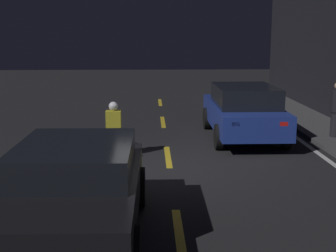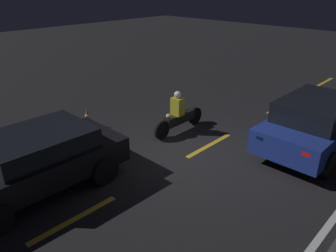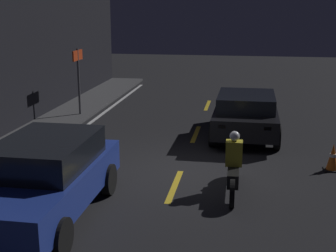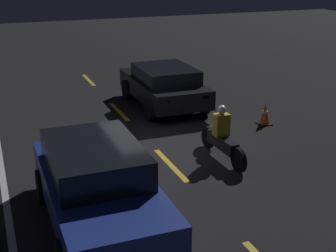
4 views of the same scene
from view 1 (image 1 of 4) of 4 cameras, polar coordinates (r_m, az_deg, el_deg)
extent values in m
plane|color=black|center=(10.51, 0.20, -5.18)|extent=(56.00, 56.00, 0.00)
cube|color=gold|center=(20.29, -0.98, 2.90)|extent=(2.00, 0.14, 0.01)
cube|color=gold|center=(15.85, -0.63, 0.50)|extent=(2.00, 0.14, 0.01)
cube|color=gold|center=(11.47, -0.01, -3.74)|extent=(2.00, 0.14, 0.01)
cube|color=gold|center=(7.23, 1.39, -13.09)|extent=(2.00, 0.14, 0.01)
cube|color=navy|center=(13.53, 9.10, 1.30)|extent=(4.30, 1.81, 0.65)
cube|color=black|center=(13.23, 9.36, 3.68)|extent=(2.37, 1.62, 0.54)
cube|color=red|center=(11.35, 8.25, 0.23)|extent=(0.06, 0.20, 0.10)
cube|color=red|center=(11.61, 13.92, 0.26)|extent=(0.06, 0.20, 0.10)
cylinder|color=black|center=(14.75, 4.74, 0.95)|extent=(0.67, 0.18, 0.67)
cylinder|color=black|center=(15.05, 11.39, 0.98)|extent=(0.67, 0.18, 0.67)
cylinder|color=black|center=(12.16, 6.18, -1.32)|extent=(0.67, 0.18, 0.67)
cylinder|color=black|center=(12.53, 14.14, -1.22)|extent=(0.67, 0.18, 0.67)
cube|color=black|center=(7.06, -11.34, -8.30)|extent=(4.03, 1.91, 0.60)
cube|color=black|center=(7.10, -11.23, -3.80)|extent=(2.22, 1.71, 0.44)
cube|color=red|center=(8.83, -5.34, -3.12)|extent=(0.06, 0.20, 0.10)
cube|color=red|center=(8.99, -13.10, -3.10)|extent=(0.06, 0.20, 0.10)
cylinder|color=black|center=(8.24, -3.46, -7.41)|extent=(0.69, 0.19, 0.69)
cylinder|color=black|center=(8.50, -15.98, -7.25)|extent=(0.69, 0.19, 0.69)
cylinder|color=black|center=(10.79, -6.81, -3.20)|extent=(0.59, 0.09, 0.59)
cylinder|color=black|center=(12.33, -6.32, -1.36)|extent=(0.59, 0.11, 0.59)
cube|color=black|center=(11.52, -6.57, -1.49)|extent=(1.21, 0.25, 0.30)
sphere|color=#F2EABF|center=(10.98, -6.76, -0.92)|extent=(0.14, 0.14, 0.14)
cube|color=gold|center=(11.34, -6.65, 0.49)|extent=(0.28, 0.36, 0.55)
sphere|color=silver|center=(11.27, -6.69, 2.41)|extent=(0.22, 0.22, 0.22)
cylinder|color=black|center=(13.93, 19.74, 0.19)|extent=(0.28, 0.28, 0.70)
camera|label=2|loc=(6.95, 53.66, 18.91)|focal=35.00mm
camera|label=3|loc=(20.94, -5.25, 14.01)|focal=50.00mm
camera|label=4|loc=(21.08, 9.84, 15.76)|focal=50.00mm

